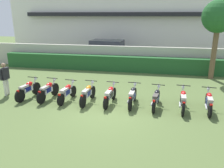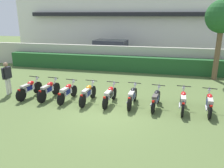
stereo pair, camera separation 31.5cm
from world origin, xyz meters
name	(u,v)px [view 2 (the right image)]	position (x,y,z in m)	size (l,w,h in m)	color
ground	(106,111)	(0.00, 0.00, 0.00)	(60.00, 60.00, 0.00)	#566B38
building	(143,16)	(0.00, 15.56, 3.78)	(24.92, 6.50, 7.56)	white
compound_wall	(132,58)	(0.00, 7.92, 0.87)	(23.67, 0.30, 1.73)	#BCB7A8
hedge_row	(131,64)	(0.00, 7.22, 0.55)	(18.94, 0.70, 1.10)	#235628
parked_car	(112,51)	(-2.06, 10.25, 0.94)	(4.66, 2.45, 1.89)	black
tree_near_inspector	(222,18)	(5.50, 6.33, 3.79)	(1.98, 1.98, 4.87)	brown
motorcycle_in_row_0	(29,89)	(-4.16, 0.82, 0.46)	(0.60, 1.85, 0.97)	black
motorcycle_in_row_1	(49,90)	(-3.12, 0.85, 0.46)	(0.60, 1.84, 0.98)	black
motorcycle_in_row_2	(67,92)	(-2.13, 0.82, 0.44)	(0.60, 1.80, 0.94)	black
motorcycle_in_row_3	(88,93)	(-1.10, 0.79, 0.45)	(0.60, 1.88, 0.97)	black
motorcycle_in_row_4	(110,95)	(-0.05, 0.83, 0.44)	(0.60, 1.86, 0.95)	black
motorcycle_in_row_5	(132,96)	(0.99, 0.86, 0.46)	(0.60, 1.84, 0.98)	black
motorcycle_in_row_6	(156,99)	(2.04, 0.82, 0.44)	(0.60, 1.82, 0.95)	black
motorcycle_in_row_7	(183,101)	(3.18, 0.82, 0.45)	(0.60, 1.94, 0.97)	black
motorcycle_in_row_8	(209,103)	(4.24, 0.82, 0.44)	(0.60, 1.85, 0.95)	black
inspector_person	(7,75)	(-5.51, 1.04, 0.99)	(0.22, 0.67, 1.67)	silver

